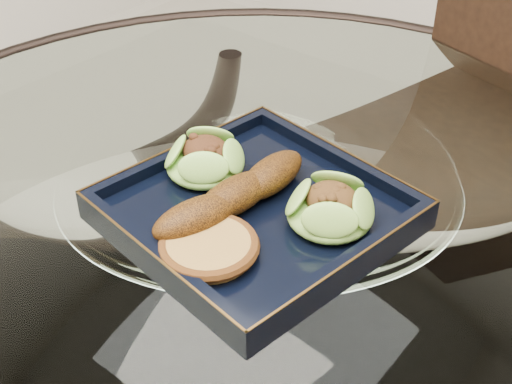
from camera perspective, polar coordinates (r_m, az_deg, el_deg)
The scene contains 7 objects.
dining_table at distance 0.90m, azimuth 0.20°, elevation -9.49°, with size 1.13×1.13×0.77m.
dining_chair at distance 1.09m, azimuth 17.06°, elevation -1.32°, with size 0.58×0.58×1.08m.
navy_plate at distance 0.76m, azimuth -0.00°, elevation -1.83°, with size 0.27×0.27×0.02m, color black.
lettuce_wrap_left at distance 0.80m, azimuth -4.11°, elevation 2.44°, with size 0.09×0.09×0.03m, color #6A9F2E.
lettuce_wrap_right at distance 0.73m, azimuth 5.93°, elevation -1.50°, with size 0.09×0.09×0.03m, color #4B8B28.
roasted_plantain at distance 0.74m, azimuth -1.68°, elevation -0.25°, with size 0.19×0.04×0.04m, color #582E09.
crumb_patty at distance 0.69m, azimuth -3.80°, elevation -4.49°, with size 0.09×0.09×0.02m, color #B17A3B.
Camera 1 is at (0.39, -0.49, 1.24)m, focal length 50.00 mm.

